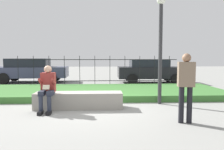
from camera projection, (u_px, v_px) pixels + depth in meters
The scene contains 9 objects.
ground_plane at pixel (90, 108), 6.48m from camera, with size 60.00×60.00×0.00m, color gray.
stone_bench at pixel (79, 101), 6.44m from camera, with size 2.55×0.59×0.47m.
person_seated_reader at pixel (47, 86), 6.04m from camera, with size 0.42×0.73×1.27m.
grass_berm at pixel (93, 92), 8.86m from camera, with size 10.41×3.40×0.22m.
iron_fence at pixel (95, 71), 11.06m from camera, with size 8.41×0.03×1.58m.
car_parked_right at pixel (151, 70), 12.94m from camera, with size 3.98×1.93×1.38m.
car_parked_left at pixel (31, 70), 13.11m from camera, with size 4.30×2.10×1.44m.
person_passerby at pixel (186, 82), 4.93m from camera, with size 0.39×0.28×1.59m.
street_lamp at pixel (161, 37), 6.91m from camera, with size 0.28×0.28×3.44m.
Camera 1 is at (0.33, -6.40, 1.49)m, focal length 35.00 mm.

